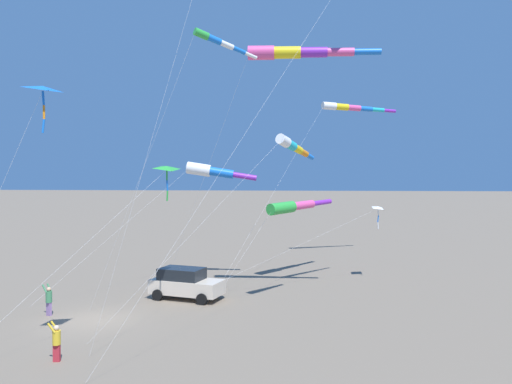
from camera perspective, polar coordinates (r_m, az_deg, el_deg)
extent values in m
plane|color=#756654|center=(26.49, -18.84, -14.35)|extent=(600.00, 600.00, 0.00)
cube|color=beige|center=(29.53, -8.27, -11.14)|extent=(2.77, 4.61, 0.84)
cube|color=black|center=(29.53, -8.87, -9.63)|extent=(2.16, 2.88, 0.68)
cylinder|color=black|center=(29.79, -4.87, -11.85)|extent=(0.36, 0.69, 0.66)
cylinder|color=black|center=(28.17, -6.50, -12.63)|extent=(0.36, 0.69, 0.66)
cylinder|color=black|center=(31.10, -9.86, -11.29)|extent=(0.36, 0.69, 0.66)
cylinder|color=black|center=(29.55, -11.69, -11.98)|extent=(0.36, 0.69, 0.66)
cube|color=red|center=(32.42, -7.76, -11.03)|extent=(0.60, 0.40, 0.36)
cube|color=white|center=(32.37, -7.76, -10.67)|extent=(0.62, 0.42, 0.06)
cube|color=#B72833|center=(21.32, -22.76, -17.36)|extent=(0.16, 0.28, 0.68)
cylinder|color=gold|center=(21.13, -22.78, -15.78)|extent=(0.34, 0.34, 0.56)
sphere|color=beige|center=(21.02, -22.79, -14.77)|extent=(0.21, 0.21, 0.21)
cylinder|color=gold|center=(20.95, -23.31, -14.73)|extent=(0.12, 0.35, 0.42)
cylinder|color=gold|center=(21.19, -22.98, -14.54)|extent=(0.12, 0.35, 0.42)
cube|color=#8E6B9E|center=(28.10, -23.55, -12.72)|extent=(0.23, 0.31, 0.71)
cylinder|color=#3D7F51|center=(27.95, -23.56, -11.43)|extent=(0.42, 0.42, 0.59)
sphere|color=tan|center=(27.86, -23.57, -10.62)|extent=(0.22, 0.22, 0.22)
cylinder|color=#3D7F51|center=(27.88, -24.00, -10.54)|extent=(0.21, 0.37, 0.44)
cylinder|color=#3D7F51|center=(28.05, -23.52, -10.46)|extent=(0.21, 0.37, 0.44)
cylinder|color=white|center=(34.51, -6.88, 2.73)|extent=(1.01, 1.87, 1.11)
cylinder|color=blue|center=(34.28, -4.12, 2.31)|extent=(0.78, 1.81, 0.87)
cylinder|color=purple|center=(34.14, -1.34, 1.88)|extent=(0.54, 1.75, 0.64)
cylinder|color=white|center=(31.93, -16.20, -4.44)|extent=(8.48, 6.86, 7.87)
cylinder|color=#EF4C93|center=(28.66, 0.63, 16.33)|extent=(0.88, 1.56, 0.82)
cylinder|color=yellow|center=(28.60, 3.79, 16.33)|extent=(0.77, 1.56, 0.71)
cylinder|color=purple|center=(28.62, 6.96, 16.28)|extent=(0.66, 1.55, 0.60)
cylinder|color=#EF4C93|center=(28.72, 10.11, 16.18)|extent=(0.55, 1.54, 0.49)
cylinder|color=blue|center=(28.91, 13.22, 16.03)|extent=(0.44, 1.54, 0.38)
cylinder|color=white|center=(31.11, -6.33, 1.43)|extent=(5.57, 6.70, 14.35)
cylinder|color=white|center=(20.07, -10.79, 11.74)|extent=(1.23, 6.13, 21.54)
cylinder|color=green|center=(25.68, -6.56, 18.29)|extent=(0.81, 0.89, 0.56)
cylinder|color=blue|center=(25.92, -5.02, 17.73)|extent=(0.76, 0.85, 0.51)
cylinder|color=white|center=(26.18, -3.52, 17.16)|extent=(0.71, 0.80, 0.45)
cylinder|color=blue|center=(26.46, -2.06, 16.60)|extent=(0.66, 0.76, 0.40)
cylinder|color=white|center=(26.75, -0.64, 16.04)|extent=(0.61, 0.72, 0.35)
cylinder|color=white|center=(25.92, -13.73, 1.69)|extent=(1.12, 6.29, 14.61)
pyramid|color=blue|center=(20.34, -24.16, 11.32)|extent=(1.42, 1.34, 0.30)
cylinder|color=black|center=(20.34, -24.18, 11.12)|extent=(0.65, 0.86, 0.24)
cylinder|color=blue|center=(20.30, -24.12, 10.21)|extent=(0.15, 0.12, 0.54)
cylinder|color=orange|center=(20.22, -24.06, 8.72)|extent=(0.14, 0.14, 0.54)
cylinder|color=blue|center=(20.14, -24.12, 7.22)|extent=(0.15, 0.16, 0.54)
cylinder|color=white|center=(25.55, 3.30, 6.15)|extent=(1.02, 0.90, 0.73)
cylinder|color=#1EB7C6|center=(26.14, 4.13, 5.66)|extent=(0.96, 0.82, 0.65)
cylinder|color=yellow|center=(26.74, 4.92, 5.18)|extent=(0.91, 0.75, 0.58)
cylinder|color=orange|center=(27.35, 5.68, 4.73)|extent=(0.86, 0.67, 0.50)
cylinder|color=blue|center=(27.96, 6.40, 4.29)|extent=(0.80, 0.59, 0.43)
cylinder|color=white|center=(23.20, -7.62, -4.91)|extent=(5.60, 8.03, 9.22)
cylinder|color=green|center=(34.49, 3.09, -1.93)|extent=(2.52, 2.15, 0.96)
cylinder|color=#EF4C93|center=(36.40, 5.58, -1.58)|extent=(2.38, 1.96, 0.73)
cylinder|color=purple|center=(38.37, 7.81, -1.26)|extent=(2.23, 1.76, 0.50)
cylinder|color=white|center=(31.49, -1.30, -7.21)|extent=(5.11, 2.85, 4.88)
cylinder|color=white|center=(43.83, 8.75, 10.16)|extent=(1.14, 1.43, 0.70)
cylinder|color=yellow|center=(44.39, 10.21, 10.00)|extent=(1.07, 1.40, 0.63)
cylinder|color=#EF4C93|center=(44.98, 11.64, 9.84)|extent=(1.01, 1.37, 0.55)
cylinder|color=blue|center=(45.59, 13.03, 9.68)|extent=(0.94, 1.33, 0.48)
cylinder|color=#1EB7C6|center=(46.23, 14.37, 9.51)|extent=(0.87, 1.30, 0.41)
cylinder|color=purple|center=(46.90, 15.68, 9.35)|extent=(0.80, 1.27, 0.33)
cylinder|color=white|center=(36.17, 2.67, 0.91)|extent=(13.96, 6.89, 13.68)
pyramid|color=green|center=(25.73, -10.61, 2.92)|extent=(1.44, 1.43, 0.36)
cylinder|color=black|center=(25.74, -10.63, 2.76)|extent=(0.76, 0.78, 0.32)
cylinder|color=green|center=(25.71, -10.62, 2.01)|extent=(0.16, 0.12, 0.56)
cylinder|color=blue|center=(25.70, -10.59, 0.78)|extent=(0.16, 0.11, 0.56)
cylinder|color=green|center=(25.75, -10.58, -0.44)|extent=(0.14, 0.15, 0.56)
cylinder|color=white|center=(22.75, -20.98, -7.01)|extent=(9.35, 5.58, 7.74)
pyramid|color=white|center=(35.01, 14.41, -1.78)|extent=(1.26, 1.16, 0.28)
cylinder|color=black|center=(35.02, 14.38, -1.88)|extent=(0.52, 0.80, 0.24)
cylinder|color=white|center=(35.02, 14.42, -2.35)|extent=(0.15, 0.15, 0.48)
cylinder|color=blue|center=(35.02, 14.42, -3.13)|extent=(0.10, 0.13, 0.48)
cylinder|color=white|center=(35.06, 14.40, -3.90)|extent=(0.11, 0.13, 0.48)
cylinder|color=white|center=(31.89, 4.15, -6.86)|extent=(6.35, 12.12, 5.14)
cylinder|color=white|center=(20.91, -1.31, 7.02)|extent=(9.87, 9.95, 18.41)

